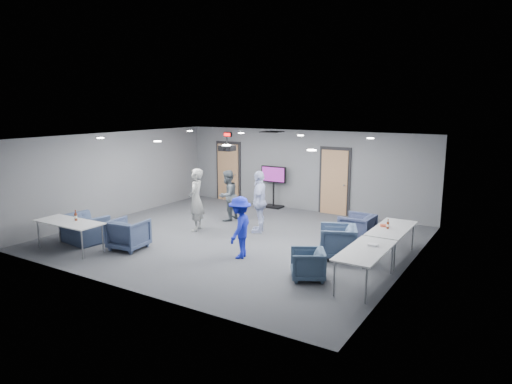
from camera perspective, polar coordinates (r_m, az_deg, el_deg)
The scene contains 29 objects.
floor at distance 12.38m, azimuth -2.53°, elevation -5.75°, with size 9.00×9.00×0.00m, color #373A3E.
ceiling at distance 11.88m, azimuth -2.64°, elevation 6.81°, with size 9.00×9.00×0.00m, color silver.
wall_back at distance 15.48m, azimuth 5.76°, elevation 2.72°, with size 9.00×0.02×2.70m, color slate.
wall_front at distance 9.11m, azimuth -16.87°, elevation -3.56°, with size 9.00×0.02×2.70m, color slate.
wall_left at distance 15.02m, azimuth -16.95°, elevation 2.04°, with size 0.02×8.00×2.70m, color slate.
wall_right at distance 10.28m, azimuth 18.68°, elevation -2.03°, with size 0.02×8.00×2.70m, color slate.
door_left at distance 16.99m, azimuth -3.47°, elevation 2.53°, with size 1.06×0.17×2.24m.
door_right at distance 15.01m, azimuth 9.79°, elevation 1.26°, with size 1.06×0.17×2.24m.
exit_sign at distance 16.83m, azimuth -3.57°, elevation 7.18°, with size 0.32×0.08×0.16m.
hvac_diffuser at distance 14.52m, azimuth 1.98°, elevation 7.52°, with size 0.60×0.60×0.03m, color black.
downlights at distance 11.88m, azimuth -2.64°, elevation 6.74°, with size 6.18×3.78×0.02m.
person_a at distance 13.00m, azimuth -7.52°, elevation -0.98°, with size 0.65×0.43×1.78m, color gray.
person_b at distance 14.05m, azimuth -3.58°, elevation -0.45°, with size 0.76×0.59×1.56m, color #4D555C.
person_c at distance 12.75m, azimuth 0.44°, elevation -1.20°, with size 1.02×0.43×1.74m, color silver.
person_d at distance 10.65m, azimuth -2.03°, elevation -4.45°, with size 0.94×0.54×1.46m, color #1A25AE.
chair_right_a at distance 12.20m, azimuth 12.52°, elevation -4.44°, with size 0.80×0.82×0.74m, color #363F5E.
chair_right_b at distance 10.91m, azimuth 10.16°, elevation -6.12°, with size 0.82×0.85×0.77m, color #3E506B.
chair_right_c at distance 9.55m, azimuth 6.47°, elevation -8.98°, with size 0.67×0.69×0.63m, color #3B4E66.
chair_front_a at distance 11.80m, azimuth -15.62°, elevation -5.09°, with size 0.81×0.83×0.76m, color #3A4664.
chair_front_b at distance 12.72m, azimuth -20.79°, elevation -4.34°, with size 1.10×0.96×0.71m, color #3A4865.
table_right_a at distance 11.09m, azimuth 16.63°, elevation -4.52°, with size 0.76×1.83×0.73m.
table_right_b at distance 9.33m, azimuth 13.54°, elevation -7.28°, with size 0.77×1.86×0.73m.
table_front_left at distance 12.08m, azimuth -22.33°, elevation -3.64°, with size 1.82×0.77×0.73m.
bottle_front at distance 12.07m, azimuth -21.60°, elevation -2.88°, with size 0.07×0.07×0.27m.
bottle_right at distance 10.94m, azimuth 16.16°, elevation -4.00°, with size 0.06×0.06×0.23m.
snack_box at distance 11.13m, azimuth 15.77°, elevation -4.07°, with size 0.20×0.13×0.04m, color #CF5033.
wrapper at distance 9.59m, azimuth 14.41°, elevation -6.42°, with size 0.19×0.13×0.04m, color white.
tv_stand at distance 15.78m, azimuth 2.21°, elevation 0.98°, with size 0.95×0.45×1.45m.
projector at distance 12.21m, azimuth -3.64°, elevation 5.52°, with size 0.40×0.38×0.37m.
Camera 1 is at (6.66, -9.80, 3.56)m, focal length 32.00 mm.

